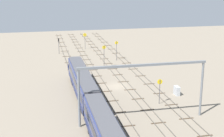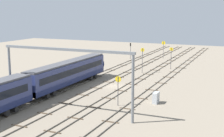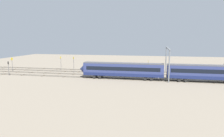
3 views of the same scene
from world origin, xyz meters
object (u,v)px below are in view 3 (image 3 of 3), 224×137
(signal_light_trackside_approach, at_px, (224,70))
(relay_cabinet, at_px, (139,68))
(train, at_px, (209,73))
(signal_light_trackside_departure, at_px, (8,66))
(overhead_gantry, at_px, (168,55))
(speed_sign_far_trackside, at_px, (74,63))
(speed_sign_mid_trackside, at_px, (12,62))
(speed_sign_distant_end, at_px, (148,65))
(speed_sign_near_foreground, at_px, (61,61))

(signal_light_trackside_approach, bearing_deg, relay_cabinet, -30.05)
(signal_light_trackside_approach, distance_m, relay_cabinet, 29.42)
(train, xyz_separation_m, signal_light_trackside_departure, (61.88, 1.94, 0.40))
(train, xyz_separation_m, overhead_gantry, (10.91, -7.68, 4.34))
(speed_sign_far_trackside, relative_size, signal_light_trackside_departure, 1.23)
(train, distance_m, speed_sign_far_trackside, 43.89)
(speed_sign_far_trackside, relative_size, signal_light_trackside_approach, 1.13)
(speed_sign_mid_trackside, distance_m, signal_light_trackside_departure, 9.95)
(signal_light_trackside_departure, xyz_separation_m, relay_cabinet, (-41.11, -19.72, -2.19))
(signal_light_trackside_approach, bearing_deg, speed_sign_far_trackside, -5.88)
(signal_light_trackside_approach, bearing_deg, speed_sign_distant_end, -24.14)
(speed_sign_near_foreground, bearing_deg, speed_sign_far_trackside, 145.98)
(speed_sign_far_trackside, bearing_deg, signal_light_trackside_approach, 174.12)
(train, height_order, speed_sign_near_foreground, speed_sign_near_foreground)
(signal_light_trackside_departure, bearing_deg, relay_cabinet, -154.38)
(speed_sign_far_trackside, distance_m, signal_light_trackside_departure, 21.22)
(train, height_order, signal_light_trackside_approach, signal_light_trackside_approach)
(train, relative_size, signal_light_trackside_approach, 14.80)
(overhead_gantry, distance_m, speed_sign_mid_trackside, 56.17)
(speed_sign_near_foreground, height_order, speed_sign_far_trackside, speed_sign_far_trackside)
(speed_sign_near_foreground, distance_m, speed_sign_mid_trackside, 17.71)
(overhead_gantry, relative_size, speed_sign_far_trackside, 3.53)
(speed_sign_distant_end, distance_m, signal_light_trackside_departure, 47.08)
(train, relative_size, speed_sign_mid_trackside, 14.69)
(train, xyz_separation_m, speed_sign_near_foreground, (50.41, -12.92, 0.73))
(speed_sign_mid_trackside, relative_size, relay_cabinet, 2.95)
(speed_sign_mid_trackside, height_order, relay_cabinet, speed_sign_mid_trackside)
(speed_sign_mid_trackside, relative_size, signal_light_trackside_departure, 1.09)
(train, relative_size, speed_sign_far_trackside, 13.09)
(speed_sign_near_foreground, height_order, signal_light_trackside_departure, speed_sign_near_foreground)
(speed_sign_far_trackside, distance_m, speed_sign_distant_end, 26.41)
(speed_sign_far_trackside, bearing_deg, speed_sign_distant_end, -169.41)
(speed_sign_distant_end, distance_m, relay_cabinet, 6.44)
(speed_sign_mid_trackside, distance_m, signal_light_trackside_approach, 71.65)
(overhead_gantry, height_order, speed_sign_distant_end, overhead_gantry)
(speed_sign_distant_end, height_order, signal_light_trackside_departure, signal_light_trackside_departure)
(signal_light_trackside_departure, height_order, relay_cabinet, signal_light_trackside_departure)
(speed_sign_near_foreground, bearing_deg, overhead_gantry, 172.44)
(signal_light_trackside_approach, distance_m, signal_light_trackside_departure, 66.68)
(train, xyz_separation_m, speed_sign_distant_end, (17.19, -12.87, 0.36))
(train, bearing_deg, signal_light_trackside_approach, -146.07)
(speed_sign_mid_trackside, bearing_deg, signal_light_trackside_departure, 120.75)
(speed_sign_distant_end, relative_size, relay_cabinet, 2.64)
(overhead_gantry, xyz_separation_m, signal_light_trackside_approach, (-15.52, 4.58, -3.70))
(train, xyz_separation_m, speed_sign_far_trackside, (43.14, -8.02, 1.00))
(speed_sign_mid_trackside, height_order, signal_light_trackside_approach, speed_sign_mid_trackside)
(speed_sign_mid_trackside, bearing_deg, relay_cabinet, -166.40)
(speed_sign_near_foreground, xyz_separation_m, signal_light_trackside_departure, (11.47, 14.86, -0.33))
(signal_light_trackside_approach, bearing_deg, train, 33.93)
(train, height_order, signal_light_trackside_departure, train)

